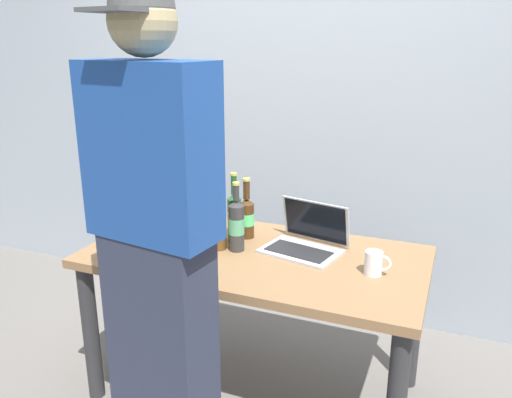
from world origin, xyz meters
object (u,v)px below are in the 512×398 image
person_figure (157,255)px  beer_bottle_brown (247,216)px  beer_bottle_amber (234,216)px  beer_bottle_dark (219,224)px  laptop (306,240)px  coffee_mug (374,263)px  beer_bottle_green (237,224)px

person_figure → beer_bottle_brown: bearing=90.0°
beer_bottle_brown → person_figure: size_ratio=0.16×
beer_bottle_brown → beer_bottle_amber: bearing=-112.3°
beer_bottle_dark → person_figure: (0.06, -0.58, 0.10)m
laptop → beer_bottle_amber: bearing=-173.7°
beer_bottle_dark → coffee_mug: 0.70m
beer_bottle_brown → coffee_mug: 0.66m
beer_bottle_brown → person_figure: person_figure is taller
beer_bottle_amber → coffee_mug: bearing=-9.4°
beer_bottle_dark → beer_bottle_amber: bearing=73.9°
beer_bottle_brown → person_figure: 0.77m
beer_bottle_dark → beer_bottle_brown: beer_bottle_dark is taller
beer_bottle_amber → beer_bottle_green: bearing=-58.8°
laptop → beer_bottle_dark: beer_bottle_dark is taller
beer_bottle_dark → beer_bottle_brown: size_ratio=1.04×
beer_bottle_amber → beer_bottle_brown: (0.03, 0.07, -0.02)m
beer_bottle_dark → beer_bottle_green: (0.08, 0.02, 0.00)m
laptop → coffee_mug: size_ratio=3.57×
coffee_mug → beer_bottle_amber: bearing=170.6°
beer_bottle_amber → beer_bottle_brown: bearing=67.7°
laptop → beer_bottle_brown: 0.31m
beer_bottle_amber → person_figure: (0.03, -0.69, 0.09)m
beer_bottle_amber → beer_bottle_green: 0.10m
laptop → beer_bottle_green: size_ratio=1.21×
beer_bottle_green → beer_bottle_dark: bearing=-166.7°
laptop → beer_bottle_brown: bearing=173.1°
laptop → beer_bottle_brown: size_ratio=1.31×
beer_bottle_dark → beer_bottle_brown: 0.19m
laptop → person_figure: 0.80m
beer_bottle_brown → coffee_mug: bearing=-16.2°
person_figure → beer_bottle_dark: bearing=95.9°
beer_bottle_dark → beer_bottle_brown: bearing=71.3°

